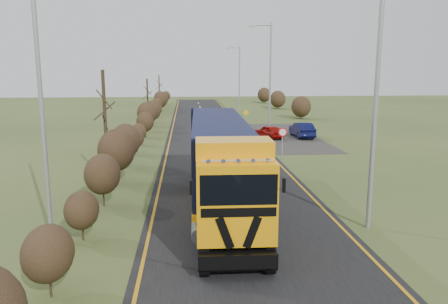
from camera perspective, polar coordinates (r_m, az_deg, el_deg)
name	(u,v)px	position (r m, az deg, el deg)	size (l,w,h in m)	color
ground	(236,203)	(20.31, 1.62, -6.64)	(160.00, 160.00, 0.00)	#3B4E21
road	(220,159)	(29.95, -0.56, -0.92)	(8.00, 120.00, 0.02)	black
layby	(281,136)	(40.66, 7.52, 2.10)	(6.00, 18.00, 0.02)	#2E2C29
lane_markings	(220,160)	(29.65, -0.51, -1.00)	(7.52, 116.00, 0.01)	#C98812
hedgerow	(126,142)	(27.76, -12.66, 1.27)	(2.24, 102.04, 6.05)	black
lorry	(220,158)	(19.03, -0.51, -0.84)	(2.77, 14.23, 3.95)	black
car_red_hatchback	(269,132)	(39.26, 5.88, 2.66)	(1.37, 3.41, 1.16)	#8C0907
car_blue_sedan	(302,130)	(40.07, 10.14, 2.85)	(1.43, 4.09, 1.35)	#090C32
streetlight_near	(373,89)	(17.03, 18.90, 7.75)	(2.05, 0.19, 9.67)	#979B9D
streetlight_mid	(269,73)	(42.42, 5.86, 10.22)	(2.18, 0.21, 10.30)	#979B9D
streetlight_far	(239,76)	(64.00, 1.92, 9.89)	(1.97, 0.19, 9.27)	#979B9D
left_pole	(42,110)	(16.31, -22.71, 5.07)	(0.16, 0.16, 9.37)	#979B9D
speed_sign	(282,138)	(29.68, 7.65, 1.88)	(0.61, 0.10, 2.21)	#979B9D
warning_board	(246,116)	(47.66, 2.86, 4.72)	(0.68, 0.11, 1.78)	#979B9D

